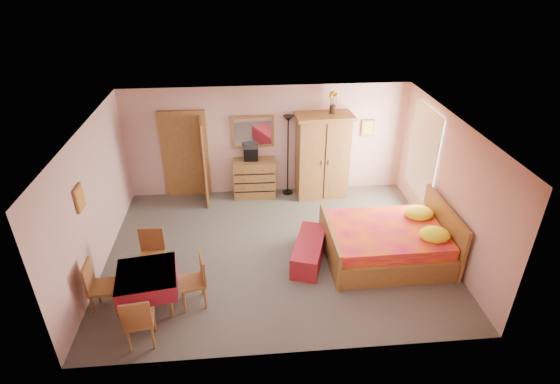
{
  "coord_description": "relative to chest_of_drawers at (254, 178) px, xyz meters",
  "views": [
    {
      "loc": [
        -0.54,
        -6.93,
        5.18
      ],
      "look_at": [
        0.1,
        0.3,
        1.15
      ],
      "focal_mm": 28.0,
      "sensor_mm": 36.0,
      "label": 1
    }
  ],
  "objects": [
    {
      "name": "chair_south",
      "position": [
        -1.85,
        -4.36,
        0.0
      ],
      "size": [
        0.47,
        0.47,
        0.92
      ],
      "primitive_type": "cube",
      "rotation": [
        0.0,
        0.0,
        0.12
      ],
      "color": "#A76E38",
      "rests_on": "floor"
    },
    {
      "name": "chest_of_drawers",
      "position": [
        0.0,
        0.0,
        0.0
      ],
      "size": [
        0.99,
        0.51,
        0.92
      ],
      "primitive_type": "cube",
      "rotation": [
        0.0,
        0.0,
        -0.02
      ],
      "color": "olive",
      "rests_on": "floor"
    },
    {
      "name": "wall_mirror",
      "position": [
        0.0,
        0.21,
        1.09
      ],
      "size": [
        0.98,
        0.12,
        0.77
      ],
      "primitive_type": "cube",
      "rotation": [
        0.0,
        0.0,
        0.07
      ],
      "color": "white",
      "rests_on": "wall_back"
    },
    {
      "name": "sunflower_vase",
      "position": [
        1.77,
        -0.02,
        1.8
      ],
      "size": [
        0.2,
        0.2,
        0.49
      ],
      "primitive_type": "cube",
      "rotation": [
        0.0,
        0.0,
        0.02
      ],
      "color": "yellow",
      "rests_on": "wardrobe"
    },
    {
      "name": "picture_left",
      "position": [
        -2.89,
        -2.87,
        1.24
      ],
      "size": [
        0.04,
        0.32,
        0.42
      ],
      "primitive_type": "cube",
      "color": "orange",
      "rests_on": "wall_left"
    },
    {
      "name": "wardrobe",
      "position": [
        1.58,
        -0.1,
        0.55
      ],
      "size": [
        1.33,
        0.74,
        2.02
      ],
      "primitive_type": "cube",
      "rotation": [
        0.0,
        0.0,
        0.07
      ],
      "color": "#9F6B36",
      "rests_on": "floor"
    },
    {
      "name": "chair_east",
      "position": [
        -1.15,
        -3.6,
        -0.0
      ],
      "size": [
        0.5,
        0.5,
        0.92
      ],
      "primitive_type": "cube",
      "rotation": [
        0.0,
        0.0,
        1.78
      ],
      "color": "#AD733A",
      "rests_on": "floor"
    },
    {
      "name": "chair_west",
      "position": [
        -2.55,
        -3.61,
        0.01
      ],
      "size": [
        0.44,
        0.44,
        0.94
      ],
      "primitive_type": "cube",
      "rotation": [
        0.0,
        0.0,
        -1.53
      ],
      "color": "#946232",
      "rests_on": "floor"
    },
    {
      "name": "wall_right",
      "position": [
        3.58,
        -2.27,
        0.84
      ],
      "size": [
        0.1,
        5.0,
        2.6
      ],
      "primitive_type": "cube",
      "color": "#CE9F96",
      "rests_on": "floor"
    },
    {
      "name": "wall_back",
      "position": [
        0.33,
        0.23,
        0.84
      ],
      "size": [
        6.5,
        0.1,
        2.6
      ],
      "primitive_type": "cube",
      "color": "#CE9F96",
      "rests_on": "floor"
    },
    {
      "name": "dining_table",
      "position": [
        -1.86,
        -3.58,
        -0.12
      ],
      "size": [
        1.05,
        1.05,
        0.68
      ],
      "primitive_type": "cube",
      "rotation": [
        0.0,
        0.0,
        0.15
      ],
      "color": "maroon",
      "rests_on": "floor"
    },
    {
      "name": "picture_back",
      "position": [
        2.68,
        0.2,
        1.09
      ],
      "size": [
        0.3,
        0.04,
        0.4
      ],
      "primitive_type": "cube",
      "color": "#D8BF59",
      "rests_on": "wall_back"
    },
    {
      "name": "wall_left",
      "position": [
        -2.92,
        -2.27,
        0.84
      ],
      "size": [
        0.1,
        5.0,
        2.6
      ],
      "primitive_type": "cube",
      "color": "#CE9F96",
      "rests_on": "floor"
    },
    {
      "name": "bed",
      "position": [
        2.39,
        -2.63,
        0.07
      ],
      "size": [
        2.3,
        1.82,
        1.06
      ],
      "primitive_type": "cube",
      "rotation": [
        0.0,
        0.0,
        0.01
      ],
      "color": "#D41448",
      "rests_on": "floor"
    },
    {
      "name": "stereo",
      "position": [
        -0.06,
        0.05,
        0.61
      ],
      "size": [
        0.34,
        0.26,
        0.3
      ],
      "primitive_type": "cube",
      "rotation": [
        0.0,
        0.0,
        -0.07
      ],
      "color": "black",
      "rests_on": "chest_of_drawers"
    },
    {
      "name": "ceiling",
      "position": [
        0.33,
        -2.27,
        2.14
      ],
      "size": [
        6.5,
        6.5,
        0.0
      ],
      "primitive_type": "plane",
      "rotation": [
        3.14,
        0.0,
        0.0
      ],
      "color": "brown",
      "rests_on": "wall_back"
    },
    {
      "name": "doorway",
      "position": [
        -1.57,
        0.2,
        0.56
      ],
      "size": [
        1.06,
        0.12,
        2.15
      ],
      "primitive_type": "cube",
      "color": "#9E6B35",
      "rests_on": "floor"
    },
    {
      "name": "bench",
      "position": [
        0.93,
        -2.62,
        -0.24
      ],
      "size": [
        0.86,
        1.4,
        0.44
      ],
      "primitive_type": "cube",
      "rotation": [
        0.0,
        0.0,
        -0.31
      ],
      "color": "maroon",
      "rests_on": "floor"
    },
    {
      "name": "floor_lamp",
      "position": [
        0.8,
        0.04,
        0.52
      ],
      "size": [
        0.29,
        0.29,
        1.96
      ],
      "primitive_type": "cube",
      "rotation": [
        0.0,
        0.0,
        0.16
      ],
      "color": "black",
      "rests_on": "floor"
    },
    {
      "name": "chair_north",
      "position": [
        -1.91,
        -2.89,
        0.01
      ],
      "size": [
        0.43,
        0.43,
        0.94
      ],
      "primitive_type": "cube",
      "rotation": [
        0.0,
        0.0,
        3.13
      ],
      "color": "olive",
      "rests_on": "floor"
    },
    {
      "name": "wall_front",
      "position": [
        0.33,
        -4.77,
        0.84
      ],
      "size": [
        6.5,
        0.1,
        2.6
      ],
      "primitive_type": "cube",
      "color": "#CE9F96",
      "rests_on": "floor"
    },
    {
      "name": "window",
      "position": [
        3.54,
        -1.07,
        0.99
      ],
      "size": [
        0.08,
        1.4,
        1.95
      ],
      "primitive_type": "cube",
      "color": "white",
      "rests_on": "wall_right"
    },
    {
      "name": "floor",
      "position": [
        0.33,
        -2.27,
        -0.46
      ],
      "size": [
        6.5,
        6.5,
        0.0
      ],
      "primitive_type": "plane",
      "color": "#625F56",
      "rests_on": "ground"
    }
  ]
}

